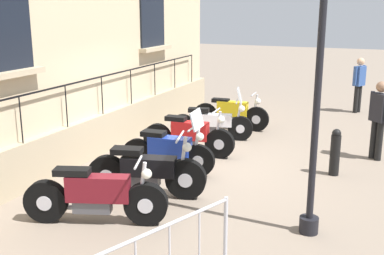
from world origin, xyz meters
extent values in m
plane|color=gray|center=(0.00, 0.00, 0.00)|extent=(60.00, 60.00, 0.00)
cube|color=tan|center=(-2.01, 0.00, 0.44)|extent=(0.20, 11.94, 0.89)
cube|color=black|center=(-2.07, 2.63, 3.26)|extent=(0.06, 1.27, 2.16)
cube|color=tan|center=(-1.99, 2.63, 2.12)|extent=(0.24, 1.47, 0.10)
cube|color=black|center=(-2.07, -2.63, 3.26)|extent=(0.06, 1.27, 2.16)
cube|color=tan|center=(-1.99, -2.63, 2.12)|extent=(0.24, 1.47, 0.10)
cube|color=black|center=(-1.97, 0.00, 1.73)|extent=(0.03, 10.03, 0.03)
cylinder|color=black|center=(-1.97, -2.51, 1.31)|extent=(0.02, 0.02, 0.84)
cylinder|color=black|center=(-1.97, -1.25, 1.31)|extent=(0.02, 0.02, 0.84)
cylinder|color=black|center=(-1.97, 0.00, 1.31)|extent=(0.02, 0.02, 0.84)
cylinder|color=black|center=(-1.97, 1.25, 1.31)|extent=(0.02, 0.02, 0.84)
cylinder|color=black|center=(-1.97, 2.51, 1.31)|extent=(0.02, 0.02, 0.84)
cylinder|color=black|center=(-1.97, 3.76, 1.31)|extent=(0.02, 0.02, 0.84)
cylinder|color=black|center=(-1.97, 5.02, 1.31)|extent=(0.02, 0.02, 0.84)
cylinder|color=black|center=(0.67, -2.87, 0.33)|extent=(0.68, 0.37, 0.67)
cylinder|color=silver|center=(0.67, -2.87, 0.33)|extent=(0.28, 0.24, 0.23)
cylinder|color=black|center=(-0.79, -3.38, 0.33)|extent=(0.68, 0.37, 0.67)
cylinder|color=silver|center=(-0.79, -3.38, 0.33)|extent=(0.28, 0.24, 0.23)
cube|color=maroon|center=(-0.02, -3.11, 0.57)|extent=(0.99, 0.56, 0.39)
cube|color=#4C4C51|center=(-0.11, -3.14, 0.30)|extent=(0.61, 0.39, 0.23)
cube|color=black|center=(-0.38, -3.24, 0.83)|extent=(0.58, 0.40, 0.10)
cylinder|color=silver|center=(0.62, -2.88, 0.66)|extent=(0.17, 0.11, 0.67)
cylinder|color=silver|center=(0.57, -2.90, 0.99)|extent=(0.23, 0.55, 0.04)
sphere|color=white|center=(0.68, -2.86, 0.81)|extent=(0.16, 0.16, 0.16)
cylinder|color=silver|center=(-0.34, -3.07, 0.18)|extent=(0.84, 0.36, 0.08)
cylinder|color=black|center=(0.81, -1.70, 0.35)|extent=(0.72, 0.34, 0.71)
cylinder|color=silver|center=(0.81, -1.70, 0.35)|extent=(0.29, 0.24, 0.25)
cylinder|color=black|center=(-0.54, -2.06, 0.35)|extent=(0.72, 0.34, 0.71)
cylinder|color=silver|center=(-0.54, -2.06, 0.35)|extent=(0.29, 0.24, 0.25)
cube|color=black|center=(0.18, -1.87, 0.55)|extent=(0.99, 0.55, 0.32)
cube|color=#4C4C51|center=(0.09, -1.89, 0.32)|extent=(0.61, 0.40, 0.25)
cube|color=black|center=(-0.18, -1.97, 0.82)|extent=(0.58, 0.42, 0.10)
cylinder|color=silver|center=(0.76, -1.71, 0.73)|extent=(0.17, 0.10, 0.76)
cylinder|color=silver|center=(0.71, -1.73, 1.10)|extent=(0.22, 0.70, 0.04)
sphere|color=white|center=(0.83, -1.70, 0.92)|extent=(0.16, 0.16, 0.16)
cylinder|color=silver|center=(-0.14, -1.77, 0.19)|extent=(0.84, 0.29, 0.08)
cylinder|color=black|center=(0.59, -0.59, 0.32)|extent=(0.64, 0.16, 0.64)
cylinder|color=silver|center=(0.59, -0.59, 0.32)|extent=(0.23, 0.14, 0.22)
cylinder|color=black|center=(-0.71, -0.69, 0.32)|extent=(0.64, 0.16, 0.64)
cylinder|color=silver|center=(-0.71, -0.69, 0.32)|extent=(0.23, 0.14, 0.22)
cube|color=#1E389E|center=(-0.01, -0.64, 0.55)|extent=(0.85, 0.38, 0.38)
cube|color=#4C4C51|center=(-0.11, -0.64, 0.29)|extent=(0.52, 0.29, 0.22)
cube|color=black|center=(-0.35, -0.66, 0.78)|extent=(0.49, 0.32, 0.10)
cylinder|color=silver|center=(0.54, -0.59, 0.65)|extent=(0.16, 0.07, 0.67)
cylinder|color=silver|center=(0.49, -0.60, 0.98)|extent=(0.09, 0.69, 0.04)
sphere|color=white|center=(0.61, -0.59, 0.80)|extent=(0.16, 0.16, 0.16)
cylinder|color=silver|center=(-0.28, -0.48, 0.17)|extent=(0.75, 0.14, 0.08)
cube|color=silver|center=(0.55, -0.59, 1.13)|extent=(0.17, 0.57, 0.36)
cylinder|color=black|center=(0.58, 0.64, 0.32)|extent=(0.66, 0.19, 0.65)
cylinder|color=silver|center=(0.58, 0.64, 0.32)|extent=(0.24, 0.18, 0.23)
cylinder|color=black|center=(-0.89, 0.53, 0.32)|extent=(0.66, 0.19, 0.65)
cylinder|color=silver|center=(-0.89, 0.53, 0.32)|extent=(0.24, 0.18, 0.23)
cube|color=red|center=(-0.11, 0.59, 0.56)|extent=(0.83, 0.33, 0.40)
cube|color=#4C4C51|center=(-0.21, 0.58, 0.29)|extent=(0.50, 0.25, 0.23)
cube|color=black|center=(-0.44, 0.57, 0.81)|extent=(0.47, 0.28, 0.10)
cylinder|color=silver|center=(0.53, 0.64, 0.68)|extent=(0.16, 0.07, 0.73)
cylinder|color=silver|center=(0.48, 0.63, 1.04)|extent=(0.08, 0.59, 0.04)
sphere|color=white|center=(0.60, 0.64, 0.86)|extent=(0.16, 0.16, 0.16)
cylinder|color=silver|center=(-0.37, 0.72, 0.18)|extent=(0.73, 0.13, 0.08)
cylinder|color=black|center=(0.56, 2.16, 0.30)|extent=(0.62, 0.27, 0.61)
cylinder|color=silver|center=(0.56, 2.16, 0.30)|extent=(0.24, 0.19, 0.21)
cylinder|color=black|center=(-0.83, 1.80, 0.30)|extent=(0.62, 0.27, 0.61)
cylinder|color=silver|center=(-0.83, 1.80, 0.30)|extent=(0.24, 0.19, 0.21)
cube|color=silver|center=(-0.09, 2.00, 0.49)|extent=(0.94, 0.47, 0.30)
cube|color=#4C4C51|center=(-0.18, 1.97, 0.27)|extent=(0.58, 0.33, 0.21)
cube|color=black|center=(-0.44, 1.90, 0.73)|extent=(0.55, 0.34, 0.10)
cylinder|color=silver|center=(0.51, 2.15, 0.64)|extent=(0.17, 0.10, 0.69)
cylinder|color=silver|center=(0.46, 2.14, 0.98)|extent=(0.17, 0.53, 0.04)
sphere|color=white|center=(0.58, 2.17, 0.80)|extent=(0.16, 0.16, 0.16)
cylinder|color=silver|center=(-0.39, 2.06, 0.17)|extent=(0.81, 0.28, 0.08)
cube|color=silver|center=(0.52, 2.15, 1.13)|extent=(0.23, 0.46, 0.36)
cylinder|color=black|center=(0.69, 3.16, 0.33)|extent=(0.66, 0.14, 0.66)
cylinder|color=silver|center=(0.69, 3.16, 0.33)|extent=(0.24, 0.14, 0.23)
cylinder|color=black|center=(-0.73, 3.09, 0.33)|extent=(0.66, 0.14, 0.66)
cylinder|color=silver|center=(-0.73, 3.09, 0.33)|extent=(0.24, 0.14, 0.23)
cube|color=gold|center=(0.03, 3.13, 0.56)|extent=(0.82, 0.29, 0.39)
cube|color=#4C4C51|center=(-0.07, 3.12, 0.30)|extent=(0.50, 0.22, 0.23)
cube|color=black|center=(-0.30, 3.11, 0.76)|extent=(0.46, 0.24, 0.10)
cylinder|color=silver|center=(0.64, 3.16, 0.66)|extent=(0.16, 0.07, 0.67)
cylinder|color=silver|center=(0.59, 3.16, 0.99)|extent=(0.06, 0.53, 0.04)
sphere|color=white|center=(0.71, 3.16, 0.81)|extent=(0.16, 0.16, 0.16)
cylinder|color=silver|center=(-0.23, 3.25, 0.18)|extent=(0.73, 0.12, 0.08)
cylinder|color=black|center=(2.98, -2.16, 0.12)|extent=(0.28, 0.28, 0.24)
cylinder|color=black|center=(2.98, -2.16, 2.08)|extent=(0.10, 0.10, 4.15)
cylinder|color=#B7B7BF|center=(2.24, -3.76, 0.53)|extent=(0.05, 0.05, 1.05)
cylinder|color=#B7B7BF|center=(1.83, -4.83, 1.02)|extent=(0.86, 2.15, 0.04)
cylinder|color=#B7B7BF|center=(2.08, -4.19, 0.60)|extent=(0.02, 0.02, 0.87)
cylinder|color=black|center=(3.01, 0.52, 0.40)|extent=(0.19, 0.19, 0.81)
sphere|color=black|center=(3.01, 0.52, 0.84)|extent=(0.17, 0.17, 0.17)
cylinder|color=black|center=(3.64, 1.94, 0.42)|extent=(0.14, 0.14, 0.84)
cylinder|color=black|center=(3.76, 1.84, 0.42)|extent=(0.14, 0.14, 0.84)
cube|color=black|center=(3.70, 1.89, 1.14)|extent=(0.42, 0.40, 0.60)
sphere|color=#8C664C|center=(3.70, 1.89, 1.59)|extent=(0.23, 0.23, 0.23)
cylinder|color=black|center=(3.54, 2.03, 1.17)|extent=(0.09, 0.09, 0.57)
cylinder|color=black|center=(2.98, 6.69, 0.42)|extent=(0.14, 0.14, 0.84)
cylinder|color=black|center=(2.90, 6.55, 0.42)|extent=(0.14, 0.14, 0.84)
cube|color=#2D4C8C|center=(2.94, 6.62, 1.14)|extent=(0.36, 0.42, 0.60)
sphere|color=tan|center=(2.94, 6.62, 1.58)|extent=(0.23, 0.23, 0.23)
cylinder|color=#2D4C8C|center=(3.04, 6.82, 1.17)|extent=(0.09, 0.09, 0.57)
cylinder|color=#2D4C8C|center=(2.83, 6.43, 1.17)|extent=(0.09, 0.09, 0.57)
camera|label=1|loc=(3.93, -8.72, 3.24)|focal=44.54mm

